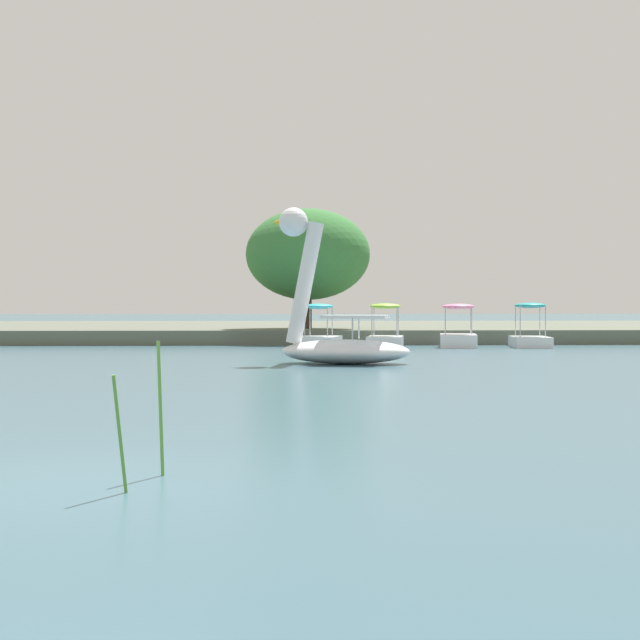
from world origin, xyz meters
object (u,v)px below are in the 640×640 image
(pedal_boat_cyan, at_px, (319,336))
(tree_sapling_by_fence, at_px, (308,254))
(swan_boat, at_px, (336,329))
(pedal_boat_pink, at_px, (458,334))
(pedal_boat_teal, at_px, (530,334))
(pedal_boat_lime, at_px, (385,334))

(pedal_boat_cyan, distance_m, tree_sapling_by_fence, 5.90)
(swan_boat, relative_size, pedal_boat_pink, 1.60)
(pedal_boat_cyan, bearing_deg, pedal_boat_teal, -1.40)
(swan_boat, xyz_separation_m, pedal_boat_lime, (2.45, 9.77, -0.42))
(pedal_boat_cyan, bearing_deg, pedal_boat_pink, -1.37)
(pedal_boat_cyan, bearing_deg, pedal_boat_lime, 1.13)
(pedal_boat_lime, height_order, pedal_boat_pink, pedal_boat_lime)
(swan_boat, distance_m, pedal_boat_pink, 10.89)
(pedal_boat_cyan, xyz_separation_m, tree_sapling_by_fence, (-0.23, 4.90, 3.27))
(pedal_boat_lime, bearing_deg, pedal_boat_cyan, -178.87)
(swan_boat, distance_m, pedal_boat_teal, 12.31)
(pedal_boat_pink, distance_m, pedal_boat_teal, 2.66)
(pedal_boat_cyan, bearing_deg, tree_sapling_by_fence, 92.66)
(pedal_boat_lime, xyz_separation_m, pedal_boat_teal, (5.33, -0.24, 0.02))
(pedal_boat_lime, bearing_deg, pedal_boat_pink, -3.67)
(pedal_boat_cyan, relative_size, tree_sapling_by_fence, 0.36)
(swan_boat, height_order, pedal_boat_pink, swan_boat)
(pedal_boat_cyan, height_order, tree_sapling_by_fence, tree_sapling_by_fence)
(pedal_boat_pink, xyz_separation_m, tree_sapling_by_fence, (-5.36, 5.02, 3.22))
(pedal_boat_pink, bearing_deg, pedal_boat_cyan, 178.63)
(pedal_boat_pink, height_order, pedal_boat_teal, pedal_boat_teal)
(swan_boat, height_order, tree_sapling_by_fence, tree_sapling_by_fence)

